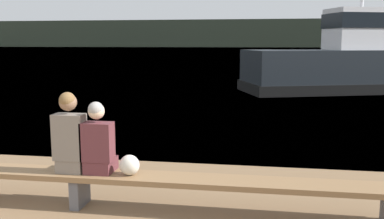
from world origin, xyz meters
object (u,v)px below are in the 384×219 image
at_px(bench_main, 79,178).
at_px(shopping_bag, 129,165).
at_px(person_left, 70,136).
at_px(tugboat_red, 357,65).
at_px(person_right, 98,142).

distance_m(bench_main, shopping_bag, 0.69).
bearing_deg(shopping_bag, person_left, 179.02).
relative_size(bench_main, shopping_bag, 31.56).
bearing_deg(person_left, tugboat_red, 65.72).
height_order(bench_main, person_left, person_left).
bearing_deg(person_right, person_left, -179.43).
height_order(person_right, shopping_bag, person_right).
relative_size(person_left, tugboat_red, 0.10).
bearing_deg(bench_main, shopping_bag, -1.05).
xyz_separation_m(person_right, shopping_bag, (0.40, -0.02, -0.27)).
relative_size(bench_main, person_left, 7.89).
height_order(person_left, person_right, person_left).
relative_size(person_left, shopping_bag, 4.00).
distance_m(person_left, tugboat_red, 15.31).
height_order(person_left, shopping_bag, person_left).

